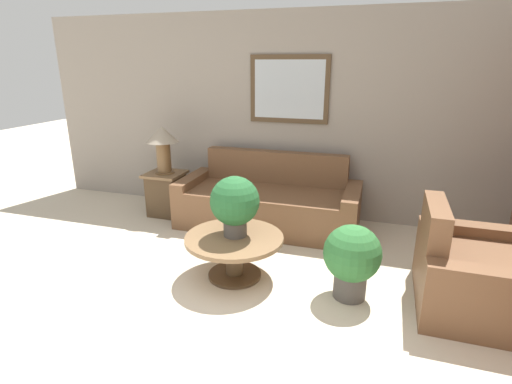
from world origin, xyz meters
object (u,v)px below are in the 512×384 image
coffee_table (234,247)px  potted_plant_floor (352,258)px  side_table (166,193)px  potted_plant_on_table (235,203)px  couch_main (269,203)px  armchair (477,276)px  table_lamp (163,141)px

coffee_table → potted_plant_floor: bearing=-1.4°
side_table → potted_plant_on_table: bearing=-40.7°
couch_main → coffee_table: bearing=-88.4°
coffee_table → potted_plant_floor: 1.10m
side_table → potted_plant_floor: size_ratio=0.87×
couch_main → potted_plant_floor: (1.13, -1.35, 0.09)m
potted_plant_on_table → potted_plant_floor: (1.09, -0.06, -0.36)m
coffee_table → potted_plant_floor: (1.09, -0.03, 0.08)m
couch_main → armchair: same height
table_lamp → armchair: bearing=-17.9°
armchair → potted_plant_floor: (-1.01, -0.17, 0.09)m
potted_plant_on_table → potted_plant_floor: potted_plant_on_table is taller
table_lamp → potted_plant_on_table: (1.47, -1.26, -0.26)m
coffee_table → side_table: 1.95m
armchair → coffee_table: armchair is taller
couch_main → armchair: 2.45m
armchair → potted_plant_on_table: size_ratio=1.89×
side_table → table_lamp: bearing=-90.0°
couch_main → side_table: bearing=-178.6°
coffee_table → table_lamp: bearing=138.6°
coffee_table → potted_plant_on_table: bearing=87.0°
armchair → table_lamp: 3.82m
couch_main → table_lamp: table_lamp is taller
coffee_table → table_lamp: 2.07m
couch_main → armchair: bearing=-29.0°
couch_main → potted_plant_on_table: size_ratio=3.86×
couch_main → side_table: couch_main is taller
table_lamp → potted_plant_on_table: table_lamp is taller
side_table → table_lamp: (0.00, -0.00, 0.71)m
potted_plant_floor → table_lamp: bearing=152.7°
coffee_table → couch_main: bearing=91.6°
armchair → potted_plant_floor: bearing=99.9°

